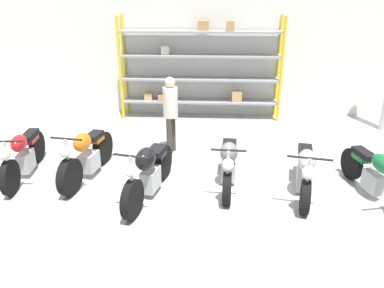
# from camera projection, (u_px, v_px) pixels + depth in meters

# --- Properties ---
(ground_plane) EXTENTS (30.00, 30.00, 0.00)m
(ground_plane) POSITION_uv_depth(u_px,v_px,m) (191.00, 187.00, 6.93)
(ground_plane) COLOR #9EA3A0
(back_wall) EXTENTS (30.00, 0.08, 3.60)m
(back_wall) POSITION_uv_depth(u_px,v_px,m) (200.00, 52.00, 10.51)
(back_wall) COLOR silver
(back_wall) RESTS_ON ground_plane
(shelving_rack) EXTENTS (4.43, 0.63, 2.79)m
(shelving_rack) POSITION_uv_depth(u_px,v_px,m) (199.00, 67.00, 10.31)
(shelving_rack) COLOR gold
(shelving_rack) RESTS_ON ground_plane
(motorcycle_red) EXTENTS (0.61, 2.07, 1.00)m
(motorcycle_red) POSITION_uv_depth(u_px,v_px,m) (23.00, 155.00, 7.18)
(motorcycle_red) COLOR black
(motorcycle_red) RESTS_ON ground_plane
(motorcycle_orange) EXTENTS (0.62, 2.04, 1.06)m
(motorcycle_orange) POSITION_uv_depth(u_px,v_px,m) (87.00, 156.00, 7.14)
(motorcycle_orange) COLOR black
(motorcycle_orange) RESTS_ON ground_plane
(motorcycle_black) EXTENTS (0.72, 2.07, 1.07)m
(motorcycle_black) POSITION_uv_depth(u_px,v_px,m) (149.00, 172.00, 6.46)
(motorcycle_black) COLOR black
(motorcycle_black) RESTS_ON ground_plane
(motorcycle_grey) EXTENTS (0.58, 2.05, 0.98)m
(motorcycle_grey) POSITION_uv_depth(u_px,v_px,m) (229.00, 163.00, 6.91)
(motorcycle_grey) COLOR black
(motorcycle_grey) RESTS_ON ground_plane
(motorcycle_silver) EXTENTS (0.72, 1.97, 0.97)m
(motorcycle_silver) POSITION_uv_depth(u_px,v_px,m) (305.00, 170.00, 6.60)
(motorcycle_silver) COLOR black
(motorcycle_silver) RESTS_ON ground_plane
(motorcycle_green) EXTENTS (0.78, 2.05, 0.97)m
(motorcycle_green) POSITION_uv_depth(u_px,v_px,m) (376.00, 174.00, 6.43)
(motorcycle_green) COLOR black
(motorcycle_green) RESTS_ON ground_plane
(person_browsing) EXTENTS (0.40, 0.40, 1.71)m
(person_browsing) POSITION_uv_depth(u_px,v_px,m) (171.00, 109.00, 8.08)
(person_browsing) COLOR #38332D
(person_browsing) RESTS_ON ground_plane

